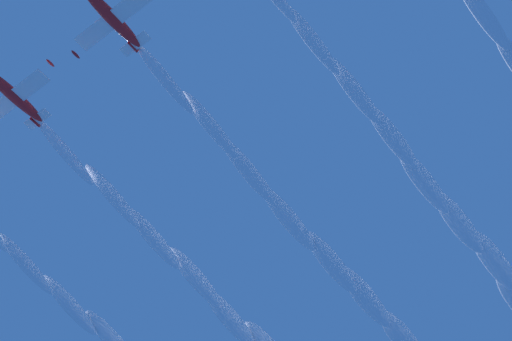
# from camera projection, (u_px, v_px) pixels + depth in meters

# --- Properties ---
(airplane_right_wingman) EXTENTS (8.72, 8.93, 3.95)m
(airplane_right_wingman) POSITION_uv_depth(u_px,v_px,m) (109.00, 15.00, 83.80)
(airplane_right_wingman) COLOR red
(airplane_outer_left) EXTENTS (8.72, 8.76, 4.35)m
(airplane_outer_left) POSITION_uv_depth(u_px,v_px,m) (11.00, 93.00, 88.79)
(airplane_outer_left) COLOR red
(smoke_trail_left_wingman) EXTENTS (49.73, 26.06, 7.65)m
(smoke_trail_left_wingman) POSITION_uv_depth(u_px,v_px,m) (444.00, 204.00, 96.70)
(smoke_trail_left_wingman) COLOR white
(smoke_trail_right_wingman) EXTENTS (49.42, 25.77, 7.72)m
(smoke_trail_right_wingman) POSITION_uv_depth(u_px,v_px,m) (349.00, 282.00, 97.98)
(smoke_trail_right_wingman) COLOR white
(smoke_trail_outer_left) EXTENTS (49.82, 26.12, 7.92)m
(smoke_trail_outer_left) POSITION_uv_depth(u_px,v_px,m) (252.00, 337.00, 102.99)
(smoke_trail_outer_left) COLOR white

